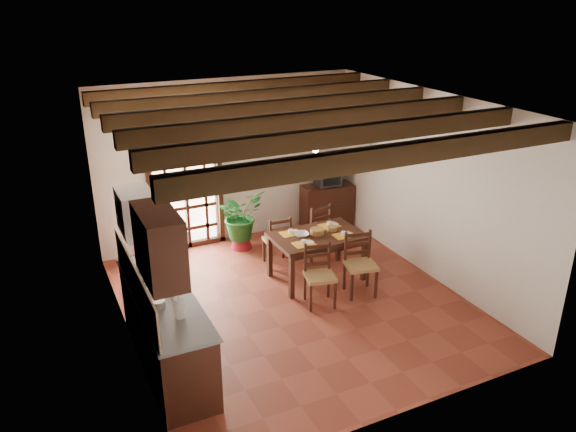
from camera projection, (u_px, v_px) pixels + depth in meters
ground_plane at (294, 302)px, 7.94m from camera, size 5.00×5.00×0.00m
room_shell at (294, 180)px, 7.26m from camera, size 4.52×5.02×2.81m
ceiling_beams at (295, 113)px, 6.93m from camera, size 4.50×4.34×0.20m
french_door at (185, 181)px, 9.22m from camera, size 1.26×0.11×2.32m
kitchen_counter at (165, 328)px, 6.48m from camera, size 0.64×2.25×1.38m
upper_cabinet at (159, 245)px, 5.33m from camera, size 0.35×0.80×0.70m
range_hood at (136, 213)px, 6.43m from camera, size 0.38×0.60×0.54m
counter_items at (160, 288)px, 6.37m from camera, size 0.50×1.43×0.25m
dining_table at (317, 240)px, 8.38m from camera, size 1.34×0.87×0.72m
chair_near_left at (320, 286)px, 7.81m from camera, size 0.48×0.46×0.87m
chair_near_right at (360, 275)px, 8.08m from camera, size 0.50×0.49×0.92m
chair_far_left at (277, 249)px, 8.94m from camera, size 0.41×0.40×0.84m
chair_far_right at (314, 240)px, 9.21m from camera, size 0.50×0.48×0.94m
table_setting at (317, 234)px, 8.34m from camera, size 0.97×0.65×0.09m
table_bowl at (301, 235)px, 8.27m from camera, size 0.25×0.25×0.05m
sideboard at (327, 206)px, 10.37m from camera, size 0.97×0.51×0.80m
crt_tv at (328, 175)px, 10.14m from camera, size 0.45×0.42×0.36m
fuse_box at (308, 132)px, 9.96m from camera, size 0.25×0.03×0.32m
plant_pot at (241, 242)px, 9.57m from camera, size 0.36×0.36×0.22m
potted_plant at (240, 217)px, 9.40m from camera, size 2.45×2.29×2.19m
wall_shelf at (365, 153)px, 9.57m from camera, size 0.20×0.42×0.20m
shelf_vase at (366, 145)px, 9.52m from camera, size 0.15×0.15×0.15m
shelf_flowers at (366, 133)px, 9.44m from camera, size 0.14×0.14×0.36m
framed_picture at (371, 122)px, 9.40m from camera, size 0.03×0.32×0.32m
pendant_lamp at (315, 144)px, 7.92m from camera, size 0.36×0.36×0.84m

